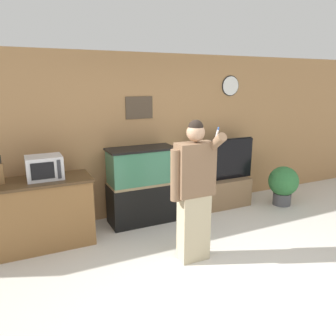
# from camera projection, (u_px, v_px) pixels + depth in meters

# --- Properties ---
(ground_plane) EXTENTS (18.00, 18.00, 0.00)m
(ground_plane) POSITION_uv_depth(u_px,v_px,m) (226.00, 288.00, 3.53)
(ground_plane) COLOR beige
(wall_back_paneled) EXTENTS (10.00, 0.08, 2.60)m
(wall_back_paneled) POSITION_uv_depth(u_px,v_px,m) (143.00, 136.00, 5.33)
(wall_back_paneled) COLOR #A87A4C
(wall_back_paneled) RESTS_ON ground_plane
(counter_island) EXTENTS (1.30, 0.61, 0.93)m
(counter_island) POSITION_uv_depth(u_px,v_px,m) (43.00, 213.00, 4.35)
(counter_island) COLOR brown
(counter_island) RESTS_ON ground_plane
(microwave) EXTENTS (0.45, 0.36, 0.30)m
(microwave) POSITION_uv_depth(u_px,v_px,m) (44.00, 167.00, 4.25)
(microwave) COLOR silver
(microwave) RESTS_ON counter_island
(aquarium_on_stand) EXTENTS (1.04, 0.48, 1.19)m
(aquarium_on_stand) POSITION_uv_depth(u_px,v_px,m) (142.00, 186.00, 5.09)
(aquarium_on_stand) COLOR black
(aquarium_on_stand) RESTS_ON ground_plane
(tv_on_stand) EXTENTS (1.20, 0.40, 1.21)m
(tv_on_stand) POSITION_uv_depth(u_px,v_px,m) (222.00, 187.00, 5.78)
(tv_on_stand) COLOR brown
(tv_on_stand) RESTS_ON ground_plane
(person_standing) EXTENTS (0.55, 0.41, 1.74)m
(person_standing) POSITION_uv_depth(u_px,v_px,m) (194.00, 190.00, 3.89)
(person_standing) COLOR #BCAD89
(person_standing) RESTS_ON ground_plane
(potted_plant) EXTENTS (0.53, 0.53, 0.71)m
(potted_plant) POSITION_uv_depth(u_px,v_px,m) (283.00, 183.00, 5.85)
(potted_plant) COLOR #4C4C51
(potted_plant) RESTS_ON ground_plane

